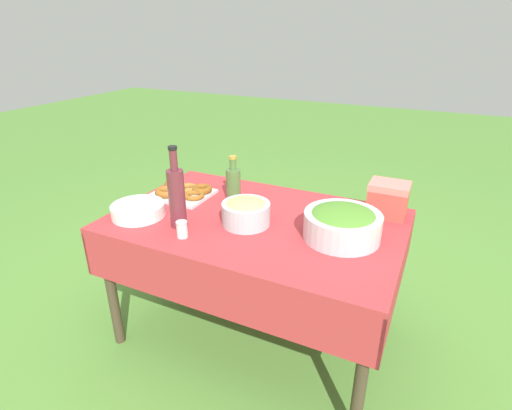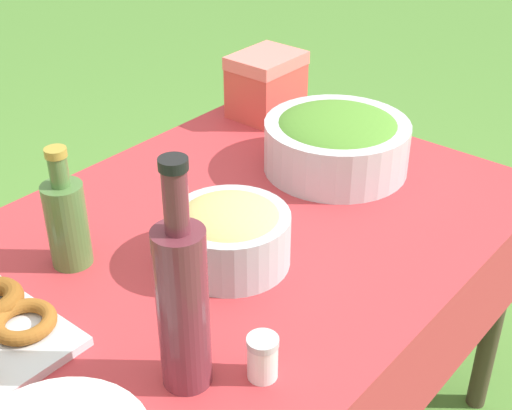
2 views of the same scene
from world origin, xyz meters
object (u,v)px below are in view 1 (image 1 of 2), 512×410
(donut_platter, at_px, (183,191))
(cooler_box, at_px, (388,199))
(plate_stack, at_px, (138,210))
(salad_bowl, at_px, (342,223))
(wine_bottle, at_px, (177,196))
(olive_oil_bottle, at_px, (233,183))
(pasta_bowl, at_px, (246,211))

(donut_platter, xyz_separation_m, cooler_box, (-1.03, -0.22, 0.06))
(plate_stack, bearing_deg, donut_platter, -98.07)
(salad_bowl, distance_m, wine_bottle, 0.73)
(plate_stack, xyz_separation_m, cooler_box, (-1.07, -0.52, 0.05))
(salad_bowl, relative_size, wine_bottle, 0.88)
(cooler_box, bearing_deg, olive_oil_bottle, 10.97)
(plate_stack, bearing_deg, wine_bottle, -179.87)
(salad_bowl, height_order, donut_platter, salad_bowl)
(cooler_box, bearing_deg, donut_platter, 12.10)
(pasta_bowl, relative_size, wine_bottle, 0.59)
(salad_bowl, height_order, plate_stack, salad_bowl)
(olive_oil_bottle, bearing_deg, salad_bowl, 164.75)
(plate_stack, relative_size, wine_bottle, 0.67)
(pasta_bowl, relative_size, olive_oil_bottle, 0.94)
(plate_stack, xyz_separation_m, olive_oil_bottle, (-0.32, -0.38, 0.06))
(pasta_bowl, bearing_deg, salad_bowl, -172.29)
(salad_bowl, bearing_deg, donut_platter, -6.07)
(donut_platter, height_order, wine_bottle, wine_bottle)
(wine_bottle, bearing_deg, pasta_bowl, -150.92)
(plate_stack, bearing_deg, salad_bowl, -167.46)
(salad_bowl, relative_size, cooler_box, 1.83)
(donut_platter, bearing_deg, plate_stack, 81.93)
(cooler_box, bearing_deg, salad_bowl, 66.50)
(salad_bowl, height_order, pasta_bowl, salad_bowl)
(plate_stack, xyz_separation_m, wine_bottle, (-0.24, -0.00, 0.12))
(donut_platter, relative_size, cooler_box, 1.78)
(plate_stack, height_order, cooler_box, cooler_box)
(pasta_bowl, bearing_deg, wine_bottle, 29.08)
(pasta_bowl, xyz_separation_m, donut_platter, (0.46, -0.15, -0.04))
(olive_oil_bottle, xyz_separation_m, wine_bottle, (0.08, 0.38, 0.06))
(pasta_bowl, distance_m, cooler_box, 0.68)
(salad_bowl, bearing_deg, pasta_bowl, 7.71)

